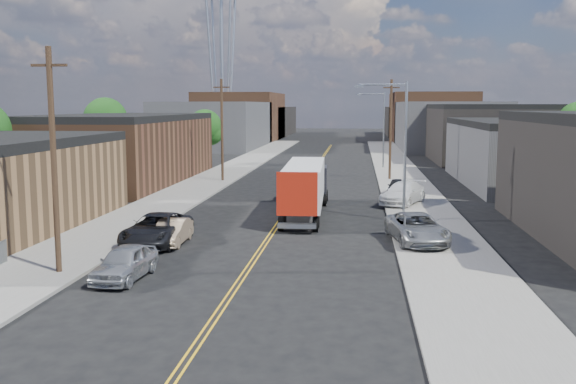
% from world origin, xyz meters
% --- Properties ---
extents(ground, '(260.00, 260.00, 0.00)m').
position_xyz_m(ground, '(0.00, 60.00, 0.00)').
color(ground, black).
rests_on(ground, ground).
extents(centerline, '(0.32, 120.00, 0.01)m').
position_xyz_m(centerline, '(0.00, 45.00, 0.01)').
color(centerline, gold).
rests_on(centerline, ground).
extents(sidewalk_left, '(5.00, 140.00, 0.15)m').
position_xyz_m(sidewalk_left, '(-9.50, 45.00, 0.07)').
color(sidewalk_left, slate).
rests_on(sidewalk_left, ground).
extents(sidewalk_right, '(5.00, 140.00, 0.15)m').
position_xyz_m(sidewalk_right, '(9.50, 45.00, 0.07)').
color(sidewalk_right, slate).
rests_on(sidewalk_right, ground).
extents(warehouse_brown, '(12.00, 26.00, 6.60)m').
position_xyz_m(warehouse_brown, '(-18.00, 44.00, 3.30)').
color(warehouse_brown, '#513220').
rests_on(warehouse_brown, ground).
extents(industrial_right_b, '(14.00, 24.00, 6.10)m').
position_xyz_m(industrial_right_b, '(22.00, 46.00, 3.05)').
color(industrial_right_b, '#353537').
rests_on(industrial_right_b, ground).
extents(industrial_right_c, '(14.00, 22.00, 7.60)m').
position_xyz_m(industrial_right_c, '(22.00, 72.00, 3.80)').
color(industrial_right_c, black).
rests_on(industrial_right_c, ground).
extents(skyline_left_a, '(16.00, 30.00, 8.00)m').
position_xyz_m(skyline_left_a, '(-20.00, 95.00, 4.00)').
color(skyline_left_a, '#353537').
rests_on(skyline_left_a, ground).
extents(skyline_right_a, '(16.00, 30.00, 8.00)m').
position_xyz_m(skyline_right_a, '(20.00, 95.00, 4.00)').
color(skyline_right_a, '#353537').
rests_on(skyline_right_a, ground).
extents(skyline_left_b, '(16.00, 26.00, 10.00)m').
position_xyz_m(skyline_left_b, '(-20.00, 120.00, 5.00)').
color(skyline_left_b, '#513220').
rests_on(skyline_left_b, ground).
extents(skyline_right_b, '(16.00, 26.00, 10.00)m').
position_xyz_m(skyline_right_b, '(20.00, 120.00, 5.00)').
color(skyline_right_b, '#513220').
rests_on(skyline_right_b, ground).
extents(skyline_left_c, '(16.00, 40.00, 7.00)m').
position_xyz_m(skyline_left_c, '(-20.00, 140.00, 3.50)').
color(skyline_left_c, black).
rests_on(skyline_left_c, ground).
extents(skyline_right_c, '(16.00, 40.00, 7.00)m').
position_xyz_m(skyline_right_c, '(20.00, 140.00, 3.50)').
color(skyline_right_c, black).
rests_on(skyline_right_c, ground).
extents(streetlight_near, '(3.39, 0.25, 9.00)m').
position_xyz_m(streetlight_near, '(7.60, 25.00, 5.33)').
color(streetlight_near, gray).
rests_on(streetlight_near, ground).
extents(streetlight_far, '(3.39, 0.25, 9.00)m').
position_xyz_m(streetlight_far, '(7.60, 60.00, 5.33)').
color(streetlight_far, gray).
rests_on(streetlight_far, ground).
extents(utility_pole_left_near, '(1.60, 0.26, 10.00)m').
position_xyz_m(utility_pole_left_near, '(-8.20, 10.00, 5.14)').
color(utility_pole_left_near, black).
rests_on(utility_pole_left_near, ground).
extents(utility_pole_left_far, '(1.60, 0.26, 10.00)m').
position_xyz_m(utility_pole_left_far, '(-8.20, 45.00, 5.14)').
color(utility_pole_left_far, black).
rests_on(utility_pole_left_far, ground).
extents(utility_pole_right, '(1.60, 0.26, 10.00)m').
position_xyz_m(utility_pole_right, '(8.20, 48.00, 5.14)').
color(utility_pole_right, black).
rests_on(utility_pole_right, ground).
extents(tree_left_mid, '(5.10, 5.04, 8.37)m').
position_xyz_m(tree_left_mid, '(-23.94, 55.00, 5.48)').
color(tree_left_mid, black).
rests_on(tree_left_mid, ground).
extents(tree_left_far, '(4.35, 4.20, 6.97)m').
position_xyz_m(tree_left_far, '(-13.94, 62.00, 4.57)').
color(tree_left_far, black).
rests_on(tree_left_far, ground).
extents(semi_truck, '(2.72, 14.06, 3.66)m').
position_xyz_m(semi_truck, '(1.50, 27.04, 2.08)').
color(semi_truck, silver).
rests_on(semi_truck, ground).
extents(car_left_a, '(2.02, 4.45, 1.48)m').
position_xyz_m(car_left_a, '(-5.00, 9.60, 0.74)').
color(car_left_a, '#B2B5B8').
rests_on(car_left_a, ground).
extents(car_left_b, '(1.52, 4.15, 1.36)m').
position_xyz_m(car_left_b, '(-5.00, 16.70, 0.68)').
color(car_left_b, '#9A8064').
rests_on(car_left_b, ground).
extents(car_left_c, '(2.86, 6.00, 1.65)m').
position_xyz_m(car_left_c, '(-5.79, 16.56, 0.83)').
color(car_left_c, black).
rests_on(car_left_c, ground).
extents(car_right_lot_a, '(3.49, 5.95, 1.56)m').
position_xyz_m(car_right_lot_a, '(8.22, 17.95, 0.93)').
color(car_right_lot_a, '#949799').
rests_on(car_right_lot_a, sidewalk_right).
extents(car_right_lot_b, '(4.18, 5.94, 1.60)m').
position_xyz_m(car_right_lot_b, '(8.42, 31.77, 0.95)').
color(car_right_lot_b, silver).
rests_on(car_right_lot_b, sidewalk_right).
extents(car_right_lot_c, '(2.01, 3.97, 1.29)m').
position_xyz_m(car_right_lot_c, '(8.29, 36.79, 0.80)').
color(car_right_lot_c, black).
rests_on(car_right_lot_c, sidewalk_right).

